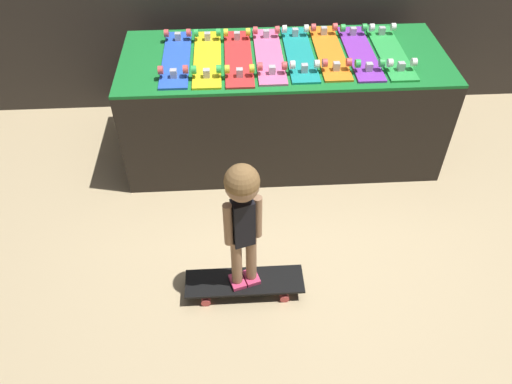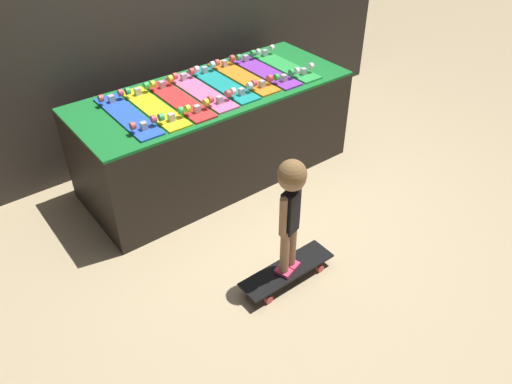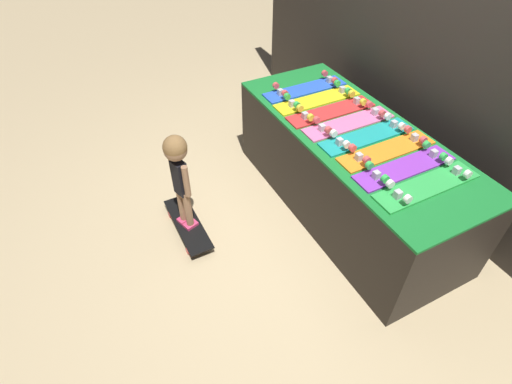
% 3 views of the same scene
% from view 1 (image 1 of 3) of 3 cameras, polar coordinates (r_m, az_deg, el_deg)
% --- Properties ---
extents(ground_plane, '(16.00, 16.00, 0.00)m').
position_cam_1_polar(ground_plane, '(3.43, 3.64, -0.54)').
color(ground_plane, tan).
extents(display_rack, '(2.16, 0.87, 0.77)m').
position_cam_1_polar(display_rack, '(3.61, 3.00, 9.83)').
color(display_rack, black).
rests_on(display_rack, ground_plane).
extents(skateboard_blue_on_rack, '(0.18, 0.75, 0.09)m').
position_cam_1_polar(skateboard_blue_on_rack, '(3.40, -9.11, 14.98)').
color(skateboard_blue_on_rack, blue).
rests_on(skateboard_blue_on_rack, display_rack).
extents(skateboard_yellow_on_rack, '(0.18, 0.75, 0.09)m').
position_cam_1_polar(skateboard_yellow_on_rack, '(3.37, -5.59, 15.12)').
color(skateboard_yellow_on_rack, yellow).
rests_on(skateboard_yellow_on_rack, display_rack).
extents(skateboard_red_on_rack, '(0.18, 0.75, 0.09)m').
position_cam_1_polar(skateboard_red_on_rack, '(3.37, -2.03, 15.24)').
color(skateboard_red_on_rack, red).
rests_on(skateboard_red_on_rack, display_rack).
extents(skateboard_pink_on_rack, '(0.18, 0.75, 0.09)m').
position_cam_1_polar(skateboard_pink_on_rack, '(3.39, 1.49, 15.50)').
color(skateboard_pink_on_rack, pink).
rests_on(skateboard_pink_on_rack, display_rack).
extents(skateboard_teal_on_rack, '(0.18, 0.75, 0.09)m').
position_cam_1_polar(skateboard_teal_on_rack, '(3.43, 4.98, 15.62)').
color(skateboard_teal_on_rack, teal).
rests_on(skateboard_teal_on_rack, display_rack).
extents(skateboard_orange_on_rack, '(0.18, 0.75, 0.09)m').
position_cam_1_polar(skateboard_orange_on_rack, '(3.47, 8.39, 15.70)').
color(skateboard_orange_on_rack, orange).
rests_on(skateboard_orange_on_rack, display_rack).
extents(skateboard_purple_on_rack, '(0.18, 0.75, 0.09)m').
position_cam_1_polar(skateboard_purple_on_rack, '(3.50, 11.82, 15.47)').
color(skateboard_purple_on_rack, purple).
rests_on(skateboard_purple_on_rack, display_rack).
extents(skateboard_green_on_rack, '(0.18, 0.75, 0.09)m').
position_cam_1_polar(skateboard_green_on_rack, '(3.55, 15.11, 15.34)').
color(skateboard_green_on_rack, green).
rests_on(skateboard_green_on_rack, display_rack).
extents(skateboard_on_floor, '(0.66, 0.19, 0.09)m').
position_cam_1_polar(skateboard_on_floor, '(2.86, -1.32, -10.31)').
color(skateboard_on_floor, black).
rests_on(skateboard_on_floor, ground_plane).
extents(child, '(0.19, 0.17, 0.83)m').
position_cam_1_polar(child, '(2.40, -1.55, -1.73)').
color(child, '#E03D6B').
rests_on(child, skateboard_on_floor).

